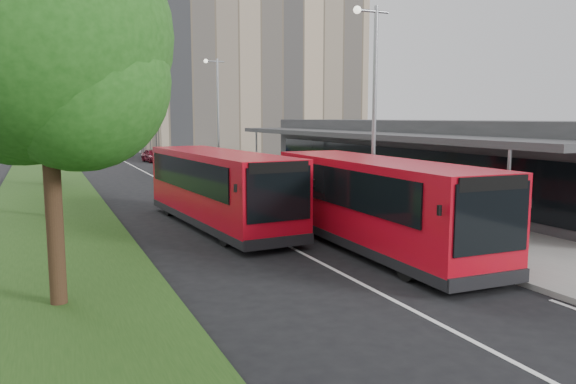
% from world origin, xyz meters
% --- Properties ---
extents(ground, '(120.00, 120.00, 0.00)m').
position_xyz_m(ground, '(0.00, 0.00, 0.00)').
color(ground, black).
rests_on(ground, ground).
extents(pavement, '(5.00, 80.00, 0.15)m').
position_xyz_m(pavement, '(6.00, 20.00, 0.07)').
color(pavement, gray).
rests_on(pavement, ground).
extents(grass_verge, '(5.00, 80.00, 0.10)m').
position_xyz_m(grass_verge, '(-7.00, 20.00, 0.05)').
color(grass_verge, '#1F4014').
rests_on(grass_verge, ground).
extents(lane_centre_line, '(0.12, 70.00, 0.01)m').
position_xyz_m(lane_centre_line, '(0.00, 15.00, 0.01)').
color(lane_centre_line, silver).
rests_on(lane_centre_line, ground).
extents(kerb_dashes, '(0.12, 56.00, 0.01)m').
position_xyz_m(kerb_dashes, '(3.30, 19.00, 0.01)').
color(kerb_dashes, silver).
rests_on(kerb_dashes, ground).
extents(office_block, '(22.00, 12.00, 18.00)m').
position_xyz_m(office_block, '(14.00, 42.00, 9.00)').
color(office_block, tan).
rests_on(office_block, ground).
extents(station_building, '(7.70, 26.00, 4.00)m').
position_xyz_m(station_building, '(10.86, 8.00, 2.04)').
color(station_building, '#2E2E31').
rests_on(station_building, ground).
extents(tree_near, '(5.27, 5.27, 8.47)m').
position_xyz_m(tree_near, '(-7.01, -2.95, 5.47)').
color(tree_near, '#382416').
rests_on(tree_near, ground).
extents(tree_mid, '(5.54, 5.54, 8.91)m').
position_xyz_m(tree_mid, '(-7.01, 9.05, 5.75)').
color(tree_mid, '#382416').
rests_on(tree_mid, ground).
extents(tree_far, '(4.35, 4.35, 6.93)m').
position_xyz_m(tree_far, '(-7.01, 21.05, 4.47)').
color(tree_far, '#382416').
rests_on(tree_far, ground).
extents(lamp_post_near, '(1.44, 0.28, 8.00)m').
position_xyz_m(lamp_post_near, '(4.12, 2.00, 4.72)').
color(lamp_post_near, gray).
rests_on(lamp_post_near, pavement).
extents(lamp_post_far, '(1.44, 0.28, 8.00)m').
position_xyz_m(lamp_post_far, '(4.12, 22.00, 4.72)').
color(lamp_post_far, gray).
rests_on(lamp_post_far, pavement).
extents(bus_main, '(2.77, 10.13, 2.85)m').
position_xyz_m(bus_main, '(2.30, -1.21, 1.46)').
color(bus_main, '#B30916').
rests_on(bus_main, ground).
extents(bus_second, '(3.32, 10.26, 2.86)m').
position_xyz_m(bus_second, '(-1.08, 4.47, 1.47)').
color(bus_second, '#B30916').
rests_on(bus_second, ground).
extents(litter_bin, '(0.57, 0.57, 0.81)m').
position_xyz_m(litter_bin, '(5.06, 9.41, 0.55)').
color(litter_bin, '#382016').
rests_on(litter_bin, pavement).
extents(bollard, '(0.21, 0.21, 1.07)m').
position_xyz_m(bollard, '(5.40, 19.31, 0.68)').
color(bollard, yellow).
rests_on(bollard, pavement).
extents(car_near, '(1.87, 3.76, 1.23)m').
position_xyz_m(car_near, '(2.38, 37.13, 0.62)').
color(car_near, '#5D0D1B').
rests_on(car_near, ground).
extents(car_far, '(1.85, 3.62, 1.14)m').
position_xyz_m(car_far, '(-1.13, 44.65, 0.57)').
color(car_far, navy).
rests_on(car_far, ground).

